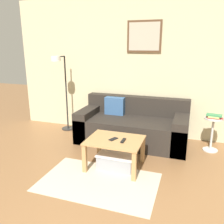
# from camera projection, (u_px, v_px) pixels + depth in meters

# --- Properties ---
(wall_back) EXTENTS (5.60, 0.09, 2.55)m
(wall_back) POSITION_uv_depth(u_px,v_px,m) (154.00, 68.00, 4.30)
(wall_back) COLOR #C6BC93
(wall_back) RESTS_ON ground_plane
(area_rug) EXTENTS (1.48, 0.92, 0.01)m
(area_rug) POSITION_uv_depth(u_px,v_px,m) (99.00, 182.00, 3.01)
(area_rug) COLOR #C1B299
(area_rug) RESTS_ON ground_plane
(couch) EXTENTS (1.90, 0.88, 0.77)m
(couch) POSITION_uv_depth(u_px,v_px,m) (132.00, 126.00, 4.23)
(couch) COLOR #28231E
(couch) RESTS_ON ground_plane
(coffee_table) EXTENTS (0.76, 0.60, 0.42)m
(coffee_table) POSITION_uv_depth(u_px,v_px,m) (115.00, 145.00, 3.30)
(coffee_table) COLOR #AD7F4C
(coffee_table) RESTS_ON ground_plane
(storage_bin) EXTENTS (0.52, 0.41, 0.21)m
(storage_bin) POSITION_uv_depth(u_px,v_px,m) (117.00, 159.00, 3.38)
(storage_bin) COLOR gray
(storage_bin) RESTS_ON ground_plane
(floor_lamp) EXTENTS (0.26, 0.52, 1.49)m
(floor_lamp) POSITION_uv_depth(u_px,v_px,m) (62.00, 86.00, 4.54)
(floor_lamp) COLOR black
(floor_lamp) RESTS_ON ground_plane
(side_table) EXTENTS (0.28, 0.28, 0.56)m
(side_table) POSITION_uv_depth(u_px,v_px,m) (212.00, 132.00, 3.84)
(side_table) COLOR silver
(side_table) RESTS_ON ground_plane
(book_stack) EXTENTS (0.26, 0.16, 0.06)m
(book_stack) POSITION_uv_depth(u_px,v_px,m) (214.00, 116.00, 3.76)
(book_stack) COLOR #B73333
(book_stack) RESTS_ON side_table
(remote_control) EXTENTS (0.04, 0.15, 0.02)m
(remote_control) POSITION_uv_depth(u_px,v_px,m) (123.00, 141.00, 3.22)
(remote_control) COLOR black
(remote_control) RESTS_ON coffee_table
(cell_phone) EXTENTS (0.11, 0.15, 0.01)m
(cell_phone) POSITION_uv_depth(u_px,v_px,m) (113.00, 139.00, 3.28)
(cell_phone) COLOR black
(cell_phone) RESTS_ON coffee_table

